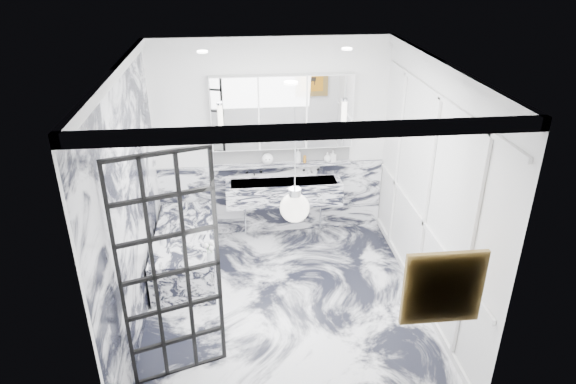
{
  "coord_description": "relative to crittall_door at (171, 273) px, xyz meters",
  "views": [
    {
      "loc": [
        -0.48,
        -4.85,
        3.82
      ],
      "look_at": [
        0.09,
        0.5,
        1.23
      ],
      "focal_mm": 32.0,
      "sensor_mm": 36.0,
      "label": 1
    }
  ],
  "objects": [
    {
      "name": "soap_bottle_b",
      "position": [
        1.97,
        2.63,
        0.02
      ],
      "size": [
        0.09,
        0.09,
        0.16
      ],
      "primitive_type": "imported",
      "rotation": [
        0.0,
        0.0,
        0.25
      ],
      "color": "#4C4C51",
      "rests_on": "ledge"
    },
    {
      "name": "pendant_light",
      "position": [
        1.09,
        -0.3,
        0.76
      ],
      "size": [
        0.24,
        0.24,
        0.24
      ],
      "primitive_type": "sphere",
      "color": "white",
      "rests_on": "ceiling"
    },
    {
      "name": "floor",
      "position": [
        1.12,
        0.92,
        -1.16
      ],
      "size": [
        3.6,
        3.6,
        0.0
      ],
      "primitive_type": "plane",
      "color": "silver",
      "rests_on": "ground"
    },
    {
      "name": "flower_vase",
      "position": [
        0.29,
        1.11,
        -0.55
      ],
      "size": [
        0.08,
        0.08,
        0.12
      ],
      "primitive_type": "cylinder",
      "color": "silver",
      "rests_on": "bathtub"
    },
    {
      "name": "wall_front",
      "position": [
        1.12,
        -0.88,
        0.24
      ],
      "size": [
        3.6,
        0.0,
        3.6
      ],
      "primitive_type": "plane",
      "rotation": [
        -1.57,
        0.0,
        0.0
      ],
      "color": "white",
      "rests_on": "floor"
    },
    {
      "name": "sconce_left",
      "position": [
        0.45,
        2.55,
        0.62
      ],
      "size": [
        0.07,
        0.07,
        0.4
      ],
      "primitive_type": "cylinder",
      "color": "white",
      "rests_on": "mirror_cabinet"
    },
    {
      "name": "bathtub",
      "position": [
        -0.05,
        1.81,
        -0.88
      ],
      "size": [
        0.75,
        1.65,
        0.55
      ],
      "primitive_type": "cube",
      "color": "silver",
      "rests_on": "floor"
    },
    {
      "name": "artwork",
      "position": [
        2.18,
        -0.84,
        0.29
      ],
      "size": [
        0.54,
        0.05,
        0.54
      ],
      "primitive_type": "cube",
      "color": "#C58B14",
      "rests_on": "wall_front"
    },
    {
      "name": "amber_bottle",
      "position": [
        1.58,
        2.63,
        -0.02
      ],
      "size": [
        0.04,
        0.04,
        0.1
      ],
      "primitive_type": "cylinder",
      "color": "#8C5919",
      "rests_on": "ledge"
    },
    {
      "name": "ceiling",
      "position": [
        1.12,
        0.92,
        1.64
      ],
      "size": [
        3.6,
        3.6,
        0.0
      ],
      "primitive_type": "plane",
      "rotation": [
        3.14,
        0.0,
        0.0
      ],
      "color": "white",
      "rests_on": "wall_back"
    },
    {
      "name": "mirror_cabinet",
      "position": [
        1.27,
        2.64,
        0.66
      ],
      "size": [
        1.9,
        0.16,
        1.0
      ],
      "primitive_type": "cube",
      "color": "white",
      "rests_on": "wall_back"
    },
    {
      "name": "soap_bottle_c",
      "position": [
        1.9,
        2.63,
        0.0
      ],
      "size": [
        0.12,
        0.12,
        0.14
      ],
      "primitive_type": "imported",
      "rotation": [
        0.0,
        0.0,
        -0.17
      ],
      "color": "silver",
      "rests_on": "ledge"
    },
    {
      "name": "wall_back",
      "position": [
        1.12,
        2.72,
        0.24
      ],
      "size": [
        3.6,
        0.0,
        3.6
      ],
      "primitive_type": "plane",
      "rotation": [
        1.57,
        0.0,
        0.0
      ],
      "color": "white",
      "rests_on": "floor"
    },
    {
      "name": "marble_clad_back",
      "position": [
        1.12,
        2.69,
        -0.63
      ],
      "size": [
        3.18,
        0.05,
        1.05
      ],
      "primitive_type": "cube",
      "color": "silver",
      "rests_on": "floor"
    },
    {
      "name": "trough_sink",
      "position": [
        1.27,
        2.47,
        -0.43
      ],
      "size": [
        1.6,
        0.45,
        0.3
      ],
      "primitive_type": "cube",
      "color": "silver",
      "rests_on": "wall_back"
    },
    {
      "name": "face_pot",
      "position": [
        1.06,
        2.63,
        0.01
      ],
      "size": [
        0.16,
        0.16,
        0.16
      ],
      "primitive_type": "sphere",
      "color": "white",
      "rests_on": "ledge"
    },
    {
      "name": "soap_bottle_a",
      "position": [
        1.49,
        2.63,
        0.04
      ],
      "size": [
        0.09,
        0.09,
        0.21
      ],
      "primitive_type": "imported",
      "rotation": [
        0.0,
        0.0,
        0.14
      ],
      "color": "#8C5919",
      "rests_on": "ledge"
    },
    {
      "name": "wall_left",
      "position": [
        -0.48,
        0.92,
        0.24
      ],
      "size": [
        0.0,
        3.6,
        3.6
      ],
      "primitive_type": "plane",
      "rotation": [
        1.57,
        0.0,
        1.57
      ],
      "color": "white",
      "rests_on": "floor"
    },
    {
      "name": "sconce_right",
      "position": [
        2.09,
        2.55,
        0.62
      ],
      "size": [
        0.07,
        0.07,
        0.4
      ],
      "primitive_type": "cylinder",
      "color": "white",
      "rests_on": "mirror_cabinet"
    },
    {
      "name": "crittall_door",
      "position": [
        0.0,
        0.0,
        0.0
      ],
      "size": [
        0.85,
        0.31,
        2.31
      ],
      "primitive_type": null,
      "rotation": [
        0.0,
        0.0,
        0.31
      ],
      "color": "black",
      "rests_on": "floor"
    },
    {
      "name": "wall_right",
      "position": [
        2.72,
        0.92,
        0.24
      ],
      "size": [
        0.0,
        3.6,
        3.6
      ],
      "primitive_type": "plane",
      "rotation": [
        1.57,
        0.0,
        -1.57
      ],
      "color": "white",
      "rests_on": "floor"
    },
    {
      "name": "panel_molding",
      "position": [
        2.7,
        0.92,
        0.14
      ],
      "size": [
        0.03,
        3.4,
        2.3
      ],
      "primitive_type": "cube",
      "color": "white",
      "rests_on": "floor"
    },
    {
      "name": "subway_tile",
      "position": [
        1.27,
        2.7,
        0.05
      ],
      "size": [
        1.9,
        0.03,
        0.23
      ],
      "primitive_type": "cube",
      "color": "white",
      "rests_on": "wall_back"
    },
    {
      "name": "marble_clad_left",
      "position": [
        -0.46,
        0.92,
        0.18
      ],
      "size": [
        0.02,
        3.56,
        2.68
      ],
      "primitive_type": "cube",
      "color": "silver",
      "rests_on": "floor"
    },
    {
      "name": "ledge",
      "position": [
        1.27,
        2.64,
        -0.09
      ],
      "size": [
        1.9,
        0.14,
        0.04
      ],
      "primitive_type": "cube",
      "color": "silver",
      "rests_on": "wall_back"
    }
  ]
}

